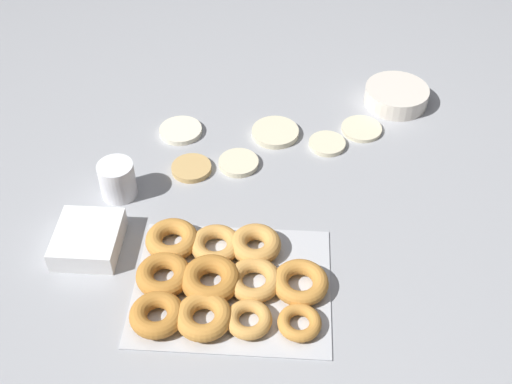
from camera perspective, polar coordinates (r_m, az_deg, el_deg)
ground_plane at (r=1.51m, az=1.49°, el=1.64°), size 3.00×3.00×0.00m
pancake_0 at (r=1.62m, az=1.79°, el=5.32°), size 0.12×0.12×0.02m
pancake_1 at (r=1.65m, az=9.36°, el=5.56°), size 0.10×0.10×0.01m
pancake_2 at (r=1.53m, az=-1.56°, el=2.61°), size 0.10×0.10×0.01m
pancake_3 at (r=1.63m, az=-6.71°, el=5.45°), size 0.11×0.11×0.01m
pancake_4 at (r=1.59m, az=6.34°, el=4.29°), size 0.09×0.09×0.01m
pancake_5 at (r=1.52m, az=-5.75°, el=2.17°), size 0.09×0.09×0.01m
donut_tray at (r=1.27m, az=-3.14°, el=-7.76°), size 0.39×0.31×0.04m
batter_bowl at (r=1.75m, az=12.36°, el=8.37°), size 0.17×0.17×0.05m
container_stack at (r=1.38m, az=-14.70°, el=-4.09°), size 0.13×0.14×0.05m
paper_cup at (r=1.46m, az=-12.22°, el=1.06°), size 0.08×0.08×0.09m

